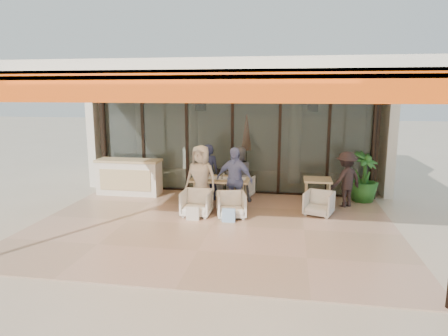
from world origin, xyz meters
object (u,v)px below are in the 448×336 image
object	(u,v)px
diner_periwinkle	(234,180)
host_counter	(129,177)
potted_palm	(364,177)
chair_far_left	(212,184)
diner_grey	(239,175)
side_chair	(319,202)
diner_cream	(201,178)
chair_near_left	(197,202)
chair_near_right	(231,204)
dining_table	(220,180)
chair_far_right	(241,186)
standing_woman	(346,180)
side_table	(317,183)
diner_navy	(208,173)

from	to	relation	value
diner_periwinkle	host_counter	bearing A→B (deg)	175.71
diner_periwinkle	potted_palm	size ratio (longest dim) A/B	1.18
host_counter	chair_far_left	world-z (taller)	host_counter
diner_grey	diner_periwinkle	distance (m)	0.90
side_chair	diner_cream	bearing A→B (deg)	-161.71
chair_near_left	diner_grey	size ratio (longest dim) A/B	0.46
chair_far_left	chair_near_right	xyz separation A→B (m)	(0.84, -1.90, -0.02)
dining_table	chair_far_left	xyz separation A→B (m)	(-0.41, 0.94, -0.33)
chair_far_right	chair_near_left	distance (m)	2.08
chair_far_right	side_chair	distance (m)	2.48
host_counter	chair_far_left	bearing A→B (deg)	6.16
chair_far_left	standing_woman	xyz separation A→B (m)	(3.61, -0.53, 0.37)
chair_near_left	diner_cream	bearing A→B (deg)	91.07
chair_far_left	diner_grey	world-z (taller)	diner_grey
chair_far_right	side_chair	world-z (taller)	chair_far_right
chair_far_right	chair_near_left	size ratio (longest dim) A/B	0.97
side_chair	chair_far_right	bearing A→B (deg)	164.09
diner_periwinkle	side_table	size ratio (longest dim) A/B	2.18
chair_near_right	standing_woman	world-z (taller)	standing_woman
chair_far_right	host_counter	bearing A→B (deg)	16.00
chair_far_left	host_counter	bearing A→B (deg)	1.91
diner_navy	diner_cream	bearing A→B (deg)	79.18
host_counter	chair_near_right	size ratio (longest dim) A/B	2.72
chair_near_right	potted_palm	bearing A→B (deg)	16.82
chair_far_right	diner_periwinkle	bearing A→B (deg)	101.44
chair_far_left	diner_cream	world-z (taller)	diner_cream
chair_far_left	diner_grey	distance (m)	1.06
dining_table	chair_near_left	bearing A→B (deg)	-113.29
side_table	side_chair	bearing A→B (deg)	-90.00
chair_near_left	diner_grey	xyz separation A→B (m)	(0.84, 1.40, 0.41)
diner_cream	potted_palm	size ratio (longest dim) A/B	1.20
dining_table	side_table	bearing A→B (deg)	7.01
side_chair	chair_near_left	bearing A→B (deg)	-151.93
dining_table	chair_near_right	bearing A→B (deg)	-65.87
host_counter	diner_periwinkle	size ratio (longest dim) A/B	1.14
diner_periwinkle	chair_far_right	bearing A→B (deg)	105.26
dining_table	diner_grey	world-z (taller)	diner_grey
chair_far_left	potted_palm	size ratio (longest dim) A/B	0.52
diner_navy	side_chair	size ratio (longest dim) A/B	2.39
chair_near_right	standing_woman	bearing A→B (deg)	12.49
dining_table	side_chair	distance (m)	2.55
chair_far_left	chair_far_right	size ratio (longest dim) A/B	1.05
diner_grey	side_chair	xyz separation A→B (m)	(2.06, -0.89, -0.43)
diner_cream	standing_woman	distance (m)	3.72
chair_far_left	side_chair	size ratio (longest dim) A/B	1.08
standing_woman	dining_table	bearing A→B (deg)	-29.95
chair_far_left	standing_woman	distance (m)	3.67
chair_near_left	dining_table	bearing A→B (deg)	67.78
chair_near_left	diner_cream	xyz separation A→B (m)	(0.00, 0.50, 0.48)
host_counter	chair_far_right	bearing A→B (deg)	4.56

